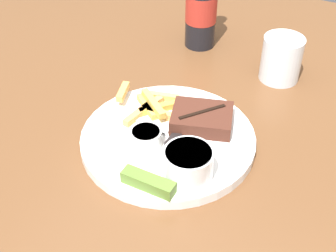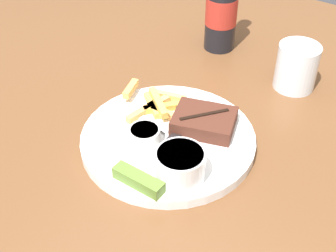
# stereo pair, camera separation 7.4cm
# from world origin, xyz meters

# --- Properties ---
(dining_table) EXTENTS (1.42, 1.37, 0.74)m
(dining_table) POSITION_xyz_m (0.00, 0.00, 0.68)
(dining_table) COLOR brown
(dining_table) RESTS_ON ground_plane
(dinner_plate) EXTENTS (0.29, 0.29, 0.02)m
(dinner_plate) POSITION_xyz_m (0.00, 0.00, 0.75)
(dinner_plate) COLOR white
(dinner_plate) RESTS_ON dining_table
(steak_portion) EXTENTS (0.12, 0.10, 0.03)m
(steak_portion) POSITION_xyz_m (0.04, 0.05, 0.78)
(steak_portion) COLOR #472319
(steak_portion) RESTS_ON dinner_plate
(fries_pile) EXTENTS (0.14, 0.11, 0.02)m
(fries_pile) POSITION_xyz_m (-0.06, 0.05, 0.77)
(fries_pile) COLOR #E1A04D
(fries_pile) RESTS_ON dinner_plate
(coleslaw_cup) EXTENTS (0.07, 0.07, 0.05)m
(coleslaw_cup) POSITION_xyz_m (0.07, -0.07, 0.79)
(coleslaw_cup) COLOR white
(coleslaw_cup) RESTS_ON dinner_plate
(dipping_sauce_cup) EXTENTS (0.05, 0.05, 0.03)m
(dipping_sauce_cup) POSITION_xyz_m (-0.02, -0.04, 0.78)
(dipping_sauce_cup) COLOR silver
(dipping_sauce_cup) RESTS_ON dinner_plate
(pickle_spear) EXTENTS (0.08, 0.02, 0.02)m
(pickle_spear) POSITION_xyz_m (0.03, -0.12, 0.77)
(pickle_spear) COLOR #567A2D
(pickle_spear) RESTS_ON dinner_plate
(fork_utensil) EXTENTS (0.13, 0.04, 0.00)m
(fork_utensil) POSITION_xyz_m (-0.07, 0.01, 0.76)
(fork_utensil) COLOR #B7B7BC
(fork_utensil) RESTS_ON dinner_plate
(knife_utensil) EXTENTS (0.02, 0.17, 0.01)m
(knife_utensil) POSITION_xyz_m (0.02, 0.03, 0.77)
(knife_utensil) COLOR #B7B7BC
(knife_utensil) RESTS_ON dinner_plate
(beer_bottle) EXTENTS (0.07, 0.07, 0.25)m
(beer_bottle) POSITION_xyz_m (-0.09, 0.33, 0.83)
(beer_bottle) COLOR black
(beer_bottle) RESTS_ON dining_table
(drinking_glass) EXTENTS (0.08, 0.08, 0.09)m
(drinking_glass) POSITION_xyz_m (0.11, 0.28, 0.79)
(drinking_glass) COLOR silver
(drinking_glass) RESTS_ON dining_table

